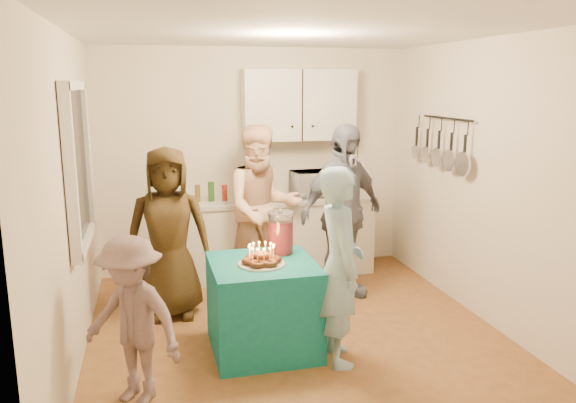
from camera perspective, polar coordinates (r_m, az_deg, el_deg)
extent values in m
plane|color=brown|center=(5.11, 0.97, -13.54)|extent=(4.00, 4.00, 0.00)
plane|color=white|center=(4.63, 1.09, 16.94)|extent=(4.00, 4.00, 0.00)
plane|color=silver|center=(6.63, -3.43, 4.13)|extent=(3.60, 3.60, 0.00)
plane|color=silver|center=(4.59, -21.27, -0.15)|extent=(4.00, 4.00, 0.00)
plane|color=silver|center=(5.44, 19.69, 1.75)|extent=(4.00, 4.00, 0.00)
cube|color=black|center=(4.84, -20.70, 3.48)|extent=(0.04, 1.00, 1.20)
cube|color=white|center=(6.55, -1.14, -3.71)|extent=(2.20, 0.58, 0.86)
cube|color=beige|center=(6.45, -1.15, 0.19)|extent=(2.24, 0.62, 0.05)
cube|color=white|center=(6.53, 1.12, 9.76)|extent=(1.30, 0.30, 0.80)
cube|color=black|center=(5.95, 15.54, 5.74)|extent=(0.12, 1.00, 0.60)
imported|color=white|center=(6.53, 2.73, 1.84)|extent=(0.56, 0.40, 0.29)
cube|color=#106D6C|center=(4.75, -2.53, -10.55)|extent=(0.86, 0.86, 0.76)
cylinder|color=red|center=(4.82, -0.78, -3.29)|extent=(0.22, 0.22, 0.34)
imported|color=#98C5DE|center=(4.44, 5.28, -6.56)|extent=(0.43, 0.61, 1.58)
imported|color=brown|center=(5.39, -12.06, -3.17)|extent=(0.83, 0.56, 1.63)
imported|color=#FFAD85|center=(6.00, -2.62, -0.69)|extent=(0.90, 0.72, 1.77)
imported|color=black|center=(5.75, 5.53, -1.11)|extent=(1.15, 0.84, 1.81)
imported|color=#665153|center=(4.07, -15.54, -11.57)|extent=(0.89, 0.83, 1.20)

